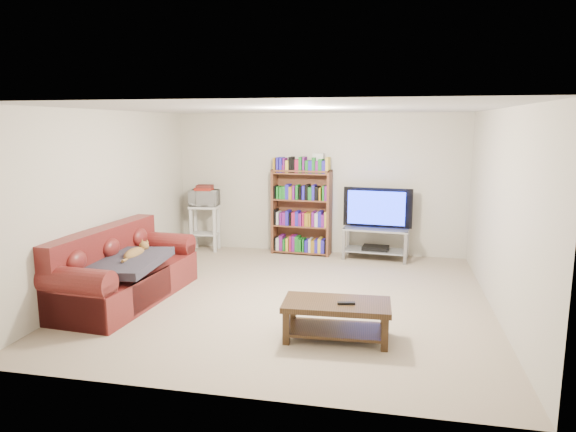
% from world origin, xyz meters
% --- Properties ---
extents(floor, '(5.00, 5.00, 0.00)m').
position_xyz_m(floor, '(0.00, 0.00, 0.00)').
color(floor, tan).
rests_on(floor, ground).
extents(ceiling, '(5.00, 5.00, 0.00)m').
position_xyz_m(ceiling, '(0.00, 0.00, 2.40)').
color(ceiling, white).
rests_on(ceiling, ground).
extents(wall_back, '(5.00, 0.00, 5.00)m').
position_xyz_m(wall_back, '(0.00, 2.50, 1.20)').
color(wall_back, beige).
rests_on(wall_back, ground).
extents(wall_front, '(5.00, 0.00, 5.00)m').
position_xyz_m(wall_front, '(0.00, -2.50, 1.20)').
color(wall_front, beige).
rests_on(wall_front, ground).
extents(wall_left, '(0.00, 5.00, 5.00)m').
position_xyz_m(wall_left, '(-2.50, 0.00, 1.20)').
color(wall_left, beige).
rests_on(wall_left, ground).
extents(wall_right, '(0.00, 5.00, 5.00)m').
position_xyz_m(wall_right, '(2.50, 0.00, 1.20)').
color(wall_right, beige).
rests_on(wall_right, ground).
extents(sofa, '(1.08, 2.20, 0.91)m').
position_xyz_m(sofa, '(-2.09, -0.49, 0.32)').
color(sofa, maroon).
rests_on(sofa, floor).
extents(blanket, '(0.84, 1.08, 0.19)m').
position_xyz_m(blanket, '(-1.92, -0.65, 0.54)').
color(blanket, '#2F2C37').
rests_on(blanket, sofa).
extents(cat, '(0.27, 0.60, 0.17)m').
position_xyz_m(cat, '(-1.91, -0.46, 0.60)').
color(cat, brown).
rests_on(cat, sofa).
extents(coffee_table, '(1.13, 0.60, 0.40)m').
position_xyz_m(coffee_table, '(0.74, -1.17, 0.28)').
color(coffee_table, '#312011').
rests_on(coffee_table, floor).
extents(remote, '(0.19, 0.08, 0.02)m').
position_xyz_m(remote, '(0.84, -1.21, 0.41)').
color(remote, black).
rests_on(remote, coffee_table).
extents(tv_stand, '(1.09, 0.57, 0.53)m').
position_xyz_m(tv_stand, '(1.02, 2.18, 0.36)').
color(tv_stand, '#999EA3').
rests_on(tv_stand, floor).
extents(television, '(1.14, 0.25, 0.65)m').
position_xyz_m(television, '(1.02, 2.18, 0.85)').
color(television, black).
rests_on(television, tv_stand).
extents(dvd_player, '(0.45, 0.33, 0.06)m').
position_xyz_m(dvd_player, '(1.02, 2.18, 0.19)').
color(dvd_player, black).
rests_on(dvd_player, tv_stand).
extents(bookshelf, '(1.03, 0.38, 1.46)m').
position_xyz_m(bookshelf, '(-0.26, 2.30, 0.75)').
color(bookshelf, brown).
rests_on(bookshelf, floor).
extents(shelf_clutter, '(0.75, 0.24, 0.28)m').
position_xyz_m(shelf_clutter, '(-0.16, 2.31, 1.56)').
color(shelf_clutter, silver).
rests_on(shelf_clutter, bookshelf).
extents(microwave_stand, '(0.53, 0.41, 0.80)m').
position_xyz_m(microwave_stand, '(-1.97, 2.20, 0.51)').
color(microwave_stand, silver).
rests_on(microwave_stand, floor).
extents(microwave, '(0.52, 0.38, 0.27)m').
position_xyz_m(microwave, '(-1.97, 2.20, 0.94)').
color(microwave, silver).
rests_on(microwave, microwave_stand).
extents(game_boxes, '(0.32, 0.28, 0.05)m').
position_xyz_m(game_boxes, '(-1.97, 2.20, 1.10)').
color(game_boxes, maroon).
rests_on(game_boxes, microwave).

